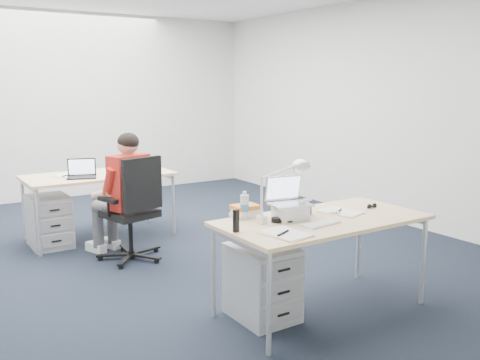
% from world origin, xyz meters
% --- Properties ---
extents(floor, '(7.00, 7.00, 0.00)m').
position_xyz_m(floor, '(0.00, 0.00, 0.00)').
color(floor, black).
rests_on(floor, ground).
extents(room, '(6.02, 7.02, 2.80)m').
position_xyz_m(room, '(0.00, 0.00, 1.71)').
color(room, beige).
rests_on(room, ground).
extents(desk_near, '(1.60, 0.80, 0.73)m').
position_xyz_m(desk_near, '(0.41, -1.82, 0.68)').
color(desk_near, '#D9B37D').
rests_on(desk_near, ground).
extents(desk_far, '(1.60, 0.80, 0.73)m').
position_xyz_m(desk_far, '(-0.35, 1.06, 0.68)').
color(desk_far, '#D9B37D').
rests_on(desk_far, ground).
extents(office_chair, '(0.79, 0.79, 1.04)m').
position_xyz_m(office_chair, '(-0.35, 0.11, 0.30)').
color(office_chair, black).
rests_on(office_chair, ground).
extents(seated_person, '(0.54, 0.75, 1.25)m').
position_xyz_m(seated_person, '(-0.39, 0.28, 0.63)').
color(seated_person, red).
rests_on(seated_person, ground).
extents(drawer_pedestal_near, '(0.40, 0.50, 0.55)m').
position_xyz_m(drawer_pedestal_near, '(-0.05, -1.69, 0.28)').
color(drawer_pedestal_near, '#B0B4B6').
rests_on(drawer_pedestal_near, ground).
extents(drawer_pedestal_far, '(0.40, 0.50, 0.55)m').
position_xyz_m(drawer_pedestal_far, '(-0.93, 1.02, 0.28)').
color(drawer_pedestal_far, '#B0B4B6').
rests_on(drawer_pedestal_far, ground).
extents(silver_laptop, '(0.33, 0.28, 0.31)m').
position_xyz_m(silver_laptop, '(0.18, -1.72, 0.89)').
color(silver_laptop, silver).
rests_on(silver_laptop, desk_near).
extents(wireless_keyboard, '(0.32, 0.16, 0.02)m').
position_xyz_m(wireless_keyboard, '(0.28, -1.95, 0.74)').
color(wireless_keyboard, white).
rests_on(wireless_keyboard, desk_near).
extents(computer_mouse, '(0.09, 0.10, 0.03)m').
position_xyz_m(computer_mouse, '(0.57, -1.78, 0.75)').
color(computer_mouse, white).
rests_on(computer_mouse, desk_near).
extents(headphones, '(0.23, 0.18, 0.04)m').
position_xyz_m(headphones, '(0.12, -1.73, 0.75)').
color(headphones, black).
rests_on(headphones, desk_near).
extents(can_koozie, '(0.10, 0.10, 0.12)m').
position_xyz_m(can_koozie, '(0.39, -1.66, 0.79)').
color(can_koozie, '#13163C').
rests_on(can_koozie, desk_near).
extents(water_bottle, '(0.08, 0.08, 0.21)m').
position_xyz_m(water_bottle, '(-0.10, -1.53, 0.84)').
color(water_bottle, silver).
rests_on(water_bottle, desk_near).
extents(bear_figurine, '(0.08, 0.07, 0.13)m').
position_xyz_m(bear_figurine, '(0.24, -1.78, 0.80)').
color(bear_figurine, '#22661B').
rests_on(bear_figurine, desk_near).
extents(book_stack, '(0.23, 0.19, 0.09)m').
position_xyz_m(book_stack, '(-0.05, -1.47, 0.78)').
color(book_stack, silver).
rests_on(book_stack, desk_near).
extents(cordless_phone, '(0.05, 0.04, 0.16)m').
position_xyz_m(cordless_phone, '(-0.34, -1.79, 0.81)').
color(cordless_phone, black).
rests_on(cordless_phone, desk_near).
extents(papers_left, '(0.26, 0.35, 0.01)m').
position_xyz_m(papers_left, '(-0.10, -2.03, 0.74)').
color(papers_left, '#EACD87').
rests_on(papers_left, desk_near).
extents(papers_right, '(0.28, 0.35, 0.01)m').
position_xyz_m(papers_right, '(0.64, -1.77, 0.74)').
color(papers_right, '#EACD87').
rests_on(papers_right, desk_near).
extents(sunglasses, '(0.11, 0.05, 0.02)m').
position_xyz_m(sunglasses, '(0.97, -1.79, 0.74)').
color(sunglasses, black).
rests_on(sunglasses, desk_near).
extents(desk_lamp, '(0.43, 0.27, 0.46)m').
position_xyz_m(desk_lamp, '(0.08, -1.69, 0.96)').
color(desk_lamp, silver).
rests_on(desk_lamp, desk_near).
extents(dark_laptop, '(0.38, 0.37, 0.22)m').
position_xyz_m(dark_laptop, '(-0.59, 0.90, 0.84)').
color(dark_laptop, black).
rests_on(dark_laptop, desk_far).
extents(far_cup, '(0.06, 0.06, 0.09)m').
position_xyz_m(far_cup, '(0.26, 1.30, 0.77)').
color(far_cup, white).
rests_on(far_cup, desk_far).
extents(far_papers, '(0.33, 0.38, 0.01)m').
position_xyz_m(far_papers, '(-0.68, 1.07, 0.73)').
color(far_papers, white).
rests_on(far_papers, desk_far).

